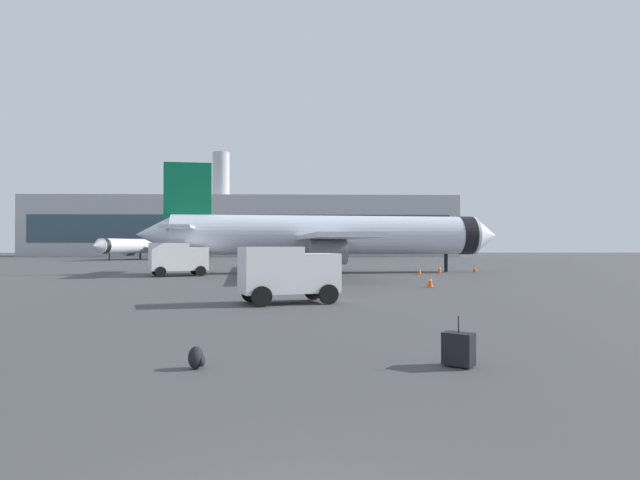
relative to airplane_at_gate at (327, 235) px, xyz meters
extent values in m
cylinder|color=silver|center=(0.23, 0.03, 0.04)|extent=(30.24, 7.39, 3.80)
cone|color=silver|center=(16.31, 1.98, 0.04)|extent=(2.82, 3.87, 3.61)
cone|color=silver|center=(-16.25, -1.97, 0.04)|extent=(3.59, 3.78, 3.42)
cylinder|color=black|center=(14.13, 1.72, 0.04)|extent=(1.86, 4.02, 3.88)
cube|color=silver|center=(-1.72, 7.85, -0.26)|extent=(6.69, 16.46, 0.36)
cube|color=silver|center=(0.20, -8.03, -0.26)|extent=(6.69, 16.46, 0.36)
cylinder|color=gray|center=(-1.42, 5.37, -1.56)|extent=(3.44, 2.57, 2.20)
cylinder|color=gray|center=(-0.10, -5.55, -1.56)|extent=(3.44, 2.57, 2.20)
cube|color=#0C7247|center=(-13.17, -1.60, 3.64)|extent=(4.41, 0.89, 6.40)
cube|color=silver|center=(-14.05, 1.52, 0.64)|extent=(3.30, 6.27, 0.24)
cube|color=silver|center=(-13.28, -4.84, 0.64)|extent=(3.30, 6.27, 0.24)
cylinder|color=black|center=(12.14, 1.47, -2.76)|extent=(0.36, 0.36, 1.80)
cylinder|color=black|center=(-2.04, 2.17, -2.76)|extent=(0.44, 0.44, 1.80)
cylinder|color=black|center=(-1.46, -2.60, -2.76)|extent=(0.44, 0.44, 1.80)
cylinder|color=silver|center=(-33.61, 50.37, -1.03)|extent=(10.83, 20.63, 2.70)
cone|color=silver|center=(-38.11, 39.81, -1.03)|extent=(3.02, 2.57, 2.56)
cone|color=silver|center=(-28.98, 61.20, -1.03)|extent=(3.12, 3.04, 2.43)
cylinder|color=black|center=(-37.50, 41.24, -1.03)|extent=(2.92, 1.99, 2.75)
cube|color=silver|center=(-28.11, 48.80, -1.24)|extent=(11.77, 7.59, 0.26)
cube|color=silver|center=(-38.55, 53.25, -1.24)|extent=(11.77, 7.59, 0.26)
cylinder|color=gray|center=(-29.74, 49.50, -2.17)|extent=(2.33, 2.70, 1.56)
cylinder|color=gray|center=(-36.91, 52.56, -2.17)|extent=(2.33, 2.70, 1.56)
cube|color=orange|center=(-29.85, 59.18, 1.52)|extent=(1.46, 2.97, 4.54)
cube|color=silver|center=(-27.62, 58.62, -0.61)|extent=(4.64, 3.37, 0.17)
cube|color=silver|center=(-31.80, 60.40, -0.61)|extent=(4.64, 3.37, 0.17)
cylinder|color=black|center=(-36.95, 42.55, -3.02)|extent=(0.26, 0.26, 1.28)
cylinder|color=black|center=(-31.48, 51.01, -3.02)|extent=(0.31, 0.31, 1.28)
cylinder|color=black|center=(-34.61, 52.35, -3.02)|extent=(0.31, 0.31, 1.28)
cube|color=white|center=(-11.70, -4.57, -2.14)|extent=(2.41, 2.69, 2.04)
cube|color=#1E232D|center=(-11.05, -4.29, -1.66)|extent=(0.86, 1.85, 0.84)
cube|color=white|center=(-13.90, -5.52, -1.96)|extent=(3.74, 3.26, 2.40)
cylinder|color=black|center=(-12.05, -3.47, -3.21)|extent=(0.91, 0.56, 0.90)
cylinder|color=black|center=(-11.14, -5.58, -3.21)|extent=(0.91, 0.56, 0.90)
cylinder|color=black|center=(-15.13, -4.80, -3.21)|extent=(0.91, 0.56, 0.90)
cylinder|color=black|center=(-14.22, -6.91, -3.21)|extent=(0.91, 0.56, 0.90)
cube|color=white|center=(-1.53, -26.65, -2.27)|extent=(2.30, 2.45, 1.78)
cube|color=#1E232D|center=(-0.82, -26.41, -1.85)|extent=(0.65, 1.73, 0.74)
cube|color=white|center=(-3.62, -27.34, -2.11)|extent=(3.14, 2.73, 2.10)
cylinder|color=black|center=(-1.66, -25.58, -3.21)|extent=(0.92, 0.49, 0.90)
cylinder|color=black|center=(-0.99, -27.57, -3.21)|extent=(0.92, 0.49, 0.90)
cylinder|color=black|center=(-4.58, -26.56, -3.21)|extent=(0.92, 0.49, 0.90)
cylinder|color=black|center=(-3.91, -28.55, -3.21)|extent=(0.92, 0.49, 0.90)
cube|color=#F2590C|center=(8.51, -2.84, -3.64)|extent=(0.44, 0.44, 0.04)
cone|color=#F2590C|center=(8.51, -2.84, -3.30)|extent=(0.36, 0.36, 0.63)
cylinder|color=white|center=(8.51, -2.84, -3.27)|extent=(0.23, 0.23, 0.10)
cube|color=#F2590C|center=(15.02, 1.28, -3.64)|extent=(0.44, 0.44, 0.04)
cone|color=#F2590C|center=(15.02, 1.28, -3.29)|extent=(0.36, 0.36, 0.64)
cylinder|color=white|center=(15.02, 1.28, -3.26)|extent=(0.23, 0.23, 0.10)
cube|color=#F2590C|center=(5.84, -18.22, -3.64)|extent=(0.44, 0.44, 0.04)
cone|color=#F2590C|center=(5.84, -18.22, -3.22)|extent=(0.36, 0.36, 0.78)
cylinder|color=white|center=(5.84, -18.22, -3.18)|extent=(0.23, 0.23, 0.10)
cube|color=#F2590C|center=(10.80, -1.18, -3.64)|extent=(0.44, 0.44, 0.04)
cone|color=#F2590C|center=(10.80, -1.18, -3.22)|extent=(0.36, 0.36, 0.79)
cylinder|color=white|center=(10.80, -1.18, -3.18)|extent=(0.23, 0.23, 0.10)
cube|color=black|center=(1.33, -39.77, -3.27)|extent=(0.75, 0.71, 0.70)
cylinder|color=black|center=(1.33, -39.77, -2.74)|extent=(0.02, 0.02, 0.36)
cylinder|color=black|center=(1.15, -39.64, -3.62)|extent=(0.07, 0.08, 0.08)
cylinder|color=black|center=(1.50, -39.91, -3.62)|extent=(0.07, 0.08, 0.08)
ellipsoid|color=black|center=(-4.36, -39.82, -3.42)|extent=(0.32, 0.40, 0.48)
ellipsoid|color=black|center=(-4.22, -39.82, -3.49)|extent=(0.12, 0.28, 0.24)
cube|color=#B2B2B7|center=(-18.30, 87.17, 4.01)|extent=(109.13, 18.73, 15.33)
cube|color=#334756|center=(-18.30, 77.75, 3.24)|extent=(103.67, 0.10, 6.90)
cylinder|color=#B2B2B7|center=(-24.52, 87.17, 17.67)|extent=(4.40, 4.40, 12.00)
camera|label=1|loc=(-1.99, -51.10, -1.03)|focal=29.38mm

